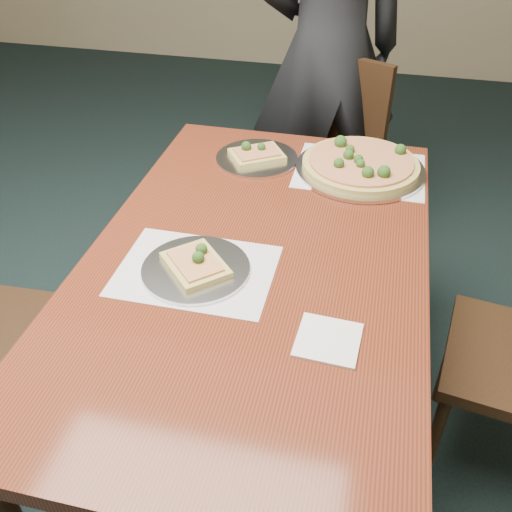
% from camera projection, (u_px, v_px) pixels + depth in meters
% --- Properties ---
extents(ground, '(8.00, 8.00, 0.00)m').
position_uv_depth(ground, '(96.00, 492.00, 1.79)').
color(ground, black).
rests_on(ground, ground).
extents(dining_table, '(0.90, 1.50, 0.75)m').
position_uv_depth(dining_table, '(256.00, 282.00, 1.58)').
color(dining_table, '#4E1C0F').
rests_on(dining_table, ground).
extents(chair_far, '(0.56, 0.56, 0.91)m').
position_uv_depth(chair_far, '(327.00, 153.00, 2.49)').
color(chair_far, black).
rests_on(chair_far, ground).
extents(diner, '(0.79, 0.67, 1.83)m').
position_uv_depth(diner, '(328.00, 51.00, 2.36)').
color(diner, black).
rests_on(diner, ground).
extents(placemat_main, '(0.42, 0.32, 0.00)m').
position_uv_depth(placemat_main, '(360.00, 171.00, 1.89)').
color(placemat_main, white).
rests_on(placemat_main, dining_table).
extents(placemat_near, '(0.40, 0.30, 0.00)m').
position_uv_depth(placemat_near, '(196.00, 270.00, 1.47)').
color(placemat_near, white).
rests_on(placemat_near, dining_table).
extents(pizza_pan, '(0.42, 0.42, 0.07)m').
position_uv_depth(pizza_pan, '(361.00, 165.00, 1.87)').
color(pizza_pan, silver).
rests_on(pizza_pan, dining_table).
extents(slice_plate_near, '(0.28, 0.28, 0.06)m').
position_uv_depth(slice_plate_near, '(196.00, 266.00, 1.46)').
color(slice_plate_near, silver).
rests_on(slice_plate_near, dining_table).
extents(slice_plate_far, '(0.28, 0.28, 0.06)m').
position_uv_depth(slice_plate_far, '(257.00, 156.00, 1.95)').
color(slice_plate_far, silver).
rests_on(slice_plate_far, dining_table).
extents(napkin, '(0.15, 0.15, 0.01)m').
position_uv_depth(napkin, '(328.00, 340.00, 1.27)').
color(napkin, white).
rests_on(napkin, dining_table).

